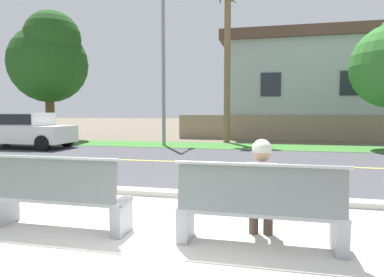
{
  "coord_description": "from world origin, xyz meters",
  "views": [
    {
      "loc": [
        1.35,
        -3.41,
        1.56
      ],
      "look_at": [
        -0.17,
        3.38,
        1.0
      ],
      "focal_mm": 30.87,
      "sensor_mm": 36.0,
      "label": 1
    }
  ],
  "objects_px": {
    "seated_person_grey": "(261,187)",
    "shade_tree_far_left": "(50,58)",
    "bench_left": "(57,197)",
    "palm_tree_tall": "(228,11)",
    "car_white_near": "(22,128)",
    "bench_right": "(259,209)",
    "streetlamp": "(165,51)"
  },
  "relations": [
    {
      "from": "seated_person_grey",
      "to": "shade_tree_far_left",
      "type": "height_order",
      "value": "shade_tree_far_left"
    },
    {
      "from": "bench_left",
      "to": "palm_tree_tall",
      "type": "distance_m",
      "value": 14.57
    },
    {
      "from": "car_white_near",
      "to": "bench_right",
      "type": "bearing_deg",
      "value": -40.01
    },
    {
      "from": "streetlamp",
      "to": "palm_tree_tall",
      "type": "distance_m",
      "value": 4.03
    },
    {
      "from": "bench_left",
      "to": "streetlamp",
      "type": "xyz_separation_m",
      "value": [
        -1.99,
        11.13,
        3.93
      ]
    },
    {
      "from": "shade_tree_far_left",
      "to": "bench_left",
      "type": "bearing_deg",
      "value": -54.21
    },
    {
      "from": "shade_tree_far_left",
      "to": "seated_person_grey",
      "type": "bearing_deg",
      "value": -46.66
    },
    {
      "from": "seated_person_grey",
      "to": "streetlamp",
      "type": "xyz_separation_m",
      "value": [
        -4.59,
        10.96,
        3.71
      ]
    },
    {
      "from": "bench_right",
      "to": "car_white_near",
      "type": "distance_m",
      "value": 13.36
    },
    {
      "from": "bench_right",
      "to": "shade_tree_far_left",
      "type": "height_order",
      "value": "shade_tree_far_left"
    },
    {
      "from": "seated_person_grey",
      "to": "palm_tree_tall",
      "type": "distance_m",
      "value": 14.43
    },
    {
      "from": "bench_left",
      "to": "seated_person_grey",
      "type": "xyz_separation_m",
      "value": [
        2.6,
        0.17,
        0.22
      ]
    },
    {
      "from": "bench_left",
      "to": "shade_tree_far_left",
      "type": "distance_m",
      "value": 15.8
    },
    {
      "from": "bench_left",
      "to": "palm_tree_tall",
      "type": "relative_size",
      "value": 0.23
    },
    {
      "from": "car_white_near",
      "to": "streetlamp",
      "type": "relative_size",
      "value": 0.56
    },
    {
      "from": "streetlamp",
      "to": "shade_tree_far_left",
      "type": "bearing_deg",
      "value": 169.75
    },
    {
      "from": "shade_tree_far_left",
      "to": "palm_tree_tall",
      "type": "height_order",
      "value": "palm_tree_tall"
    },
    {
      "from": "bench_left",
      "to": "bench_right",
      "type": "height_order",
      "value": "same"
    },
    {
      "from": "bench_right",
      "to": "streetlamp",
      "type": "height_order",
      "value": "streetlamp"
    },
    {
      "from": "bench_left",
      "to": "car_white_near",
      "type": "height_order",
      "value": "car_white_near"
    },
    {
      "from": "bench_right",
      "to": "bench_left",
      "type": "bearing_deg",
      "value": 180.0
    },
    {
      "from": "car_white_near",
      "to": "streetlamp",
      "type": "bearing_deg",
      "value": 24.26
    },
    {
      "from": "bench_right",
      "to": "shade_tree_far_left",
      "type": "distance_m",
      "value": 17.39
    },
    {
      "from": "car_white_near",
      "to": "shade_tree_far_left",
      "type": "xyz_separation_m",
      "value": [
        -1.29,
        3.81,
        3.65
      ]
    },
    {
      "from": "streetlamp",
      "to": "palm_tree_tall",
      "type": "xyz_separation_m",
      "value": [
        2.67,
        2.06,
        2.2
      ]
    },
    {
      "from": "bench_right",
      "to": "palm_tree_tall",
      "type": "xyz_separation_m",
      "value": [
        -1.89,
        13.19,
        6.13
      ]
    },
    {
      "from": "bench_left",
      "to": "seated_person_grey",
      "type": "bearing_deg",
      "value": 3.77
    },
    {
      "from": "bench_left",
      "to": "bench_right",
      "type": "distance_m",
      "value": 2.58
    },
    {
      "from": "streetlamp",
      "to": "shade_tree_far_left",
      "type": "xyz_separation_m",
      "value": [
        -6.95,
        1.26,
        0.12
      ]
    },
    {
      "from": "palm_tree_tall",
      "to": "car_white_near",
      "type": "bearing_deg",
      "value": -151.04
    },
    {
      "from": "bench_right",
      "to": "seated_person_grey",
      "type": "distance_m",
      "value": 0.28
    },
    {
      "from": "bench_left",
      "to": "shade_tree_far_left",
      "type": "bearing_deg",
      "value": 125.79
    }
  ]
}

